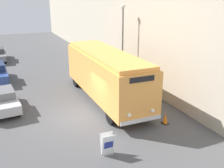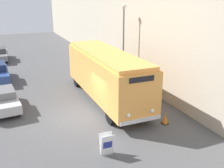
# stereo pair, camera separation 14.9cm
# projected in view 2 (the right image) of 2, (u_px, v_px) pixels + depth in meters

# --- Properties ---
(ground_plane) EXTENTS (80.00, 80.00, 0.00)m
(ground_plane) POSITION_uv_depth(u_px,v_px,m) (78.00, 117.00, 15.98)
(ground_plane) COLOR #4C4C4F
(building_wall_right) EXTENTS (0.30, 60.00, 8.21)m
(building_wall_right) POSITION_uv_depth(u_px,v_px,m) (112.00, 27.00, 25.77)
(building_wall_right) COLOR #B2A893
(building_wall_right) RESTS_ON ground_plane
(vintage_bus) EXTENTS (2.61, 10.12, 3.46)m
(vintage_bus) POSITION_uv_depth(u_px,v_px,m) (106.00, 73.00, 18.11)
(vintage_bus) COLOR black
(vintage_bus) RESTS_ON ground_plane
(sign_board) EXTENTS (0.63, 0.39, 1.05)m
(sign_board) POSITION_uv_depth(u_px,v_px,m) (107.00, 145.00, 12.11)
(sign_board) COLOR gray
(sign_board) RESTS_ON ground_plane
(streetlamp) EXTENTS (0.36, 0.36, 6.41)m
(streetlamp) POSITION_uv_depth(u_px,v_px,m) (124.00, 34.00, 20.95)
(streetlamp) COLOR #595E60
(streetlamp) RESTS_ON ground_plane
(parked_car_near) EXTENTS (2.05, 4.14, 1.38)m
(parked_car_near) POSITION_uv_depth(u_px,v_px,m) (3.00, 99.00, 16.81)
(parked_car_near) COLOR black
(parked_car_near) RESTS_ON ground_plane
(traffic_cone) EXTENTS (0.36, 0.36, 0.67)m
(traffic_cone) POSITION_uv_depth(u_px,v_px,m) (165.00, 118.00, 15.07)
(traffic_cone) COLOR black
(traffic_cone) RESTS_ON ground_plane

